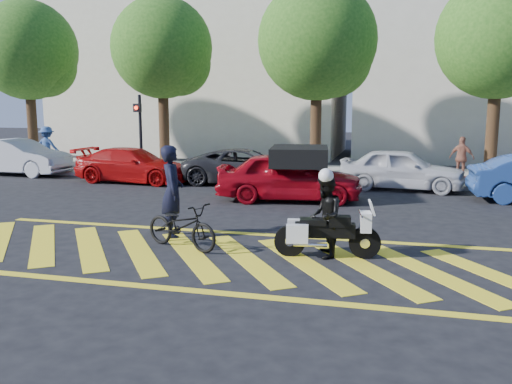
% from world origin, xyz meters
% --- Properties ---
extents(ground, '(90.00, 90.00, 0.00)m').
position_xyz_m(ground, '(0.00, 0.00, 0.00)').
color(ground, black).
rests_on(ground, ground).
extents(sidewalk, '(60.00, 5.00, 0.15)m').
position_xyz_m(sidewalk, '(0.00, 12.00, 0.07)').
color(sidewalk, '#9E998E').
rests_on(sidewalk, ground).
extents(crosswalk, '(12.33, 4.00, 0.01)m').
position_xyz_m(crosswalk, '(-0.04, 0.00, 0.00)').
color(crosswalk, yellow).
rests_on(crosswalk, ground).
extents(building_left, '(16.00, 8.00, 10.00)m').
position_xyz_m(building_left, '(-8.00, 21.00, 5.00)').
color(building_left, beige).
rests_on(building_left, ground).
extents(tree_far_left, '(4.40, 4.40, 7.41)m').
position_xyz_m(tree_far_left, '(-12.87, 12.06, 5.05)').
color(tree_far_left, black).
rests_on(tree_far_left, ground).
extents(tree_left, '(4.20, 4.20, 7.26)m').
position_xyz_m(tree_left, '(-6.37, 12.06, 4.99)').
color(tree_left, black).
rests_on(tree_left, ground).
extents(tree_center, '(4.60, 4.60, 7.56)m').
position_xyz_m(tree_center, '(0.13, 12.06, 5.10)').
color(tree_center, black).
rests_on(tree_center, ground).
extents(tree_right, '(4.40, 4.40, 7.41)m').
position_xyz_m(tree_right, '(6.63, 12.06, 5.05)').
color(tree_right, black).
rests_on(tree_right, ground).
extents(signal_pole, '(0.28, 0.43, 3.20)m').
position_xyz_m(signal_pole, '(-6.50, 9.74, 1.92)').
color(signal_pole, black).
rests_on(signal_pole, ground).
extents(officer_bike, '(0.73, 0.86, 1.99)m').
position_xyz_m(officer_bike, '(-1.53, 1.28, 1.00)').
color(officer_bike, black).
rests_on(officer_bike, ground).
extents(bicycle, '(1.89, 1.22, 0.94)m').
position_xyz_m(bicycle, '(-0.95, 0.39, 0.47)').
color(bicycle, black).
rests_on(bicycle, ground).
extents(police_motorcycle, '(2.00, 0.73, 0.88)m').
position_xyz_m(police_motorcycle, '(1.92, 0.49, 0.48)').
color(police_motorcycle, black).
rests_on(police_motorcycle, ground).
extents(officer_moto, '(0.70, 0.84, 1.56)m').
position_xyz_m(officer_moto, '(1.90, 0.50, 0.78)').
color(officer_moto, black).
rests_on(officer_moto, ground).
extents(red_convertible, '(4.48, 2.30, 1.46)m').
position_xyz_m(red_convertible, '(0.08, 6.21, 0.73)').
color(red_convertible, maroon).
rests_on(red_convertible, ground).
extents(parked_far_left, '(4.43, 1.71, 1.44)m').
position_xyz_m(parked_far_left, '(-11.68, 9.20, 0.72)').
color(parked_far_left, '#AAACB2').
rests_on(parked_far_left, ground).
extents(parked_left, '(4.42, 1.96, 1.26)m').
position_xyz_m(parked_left, '(-6.20, 8.50, 0.63)').
color(parked_left, '#A70A0A').
rests_on(parked_left, ground).
extents(parked_mid_left, '(4.72, 2.53, 1.26)m').
position_xyz_m(parked_mid_left, '(-2.07, 9.20, 0.63)').
color(parked_mid_left, '#232325').
rests_on(parked_mid_left, ground).
extents(parked_mid_right, '(4.24, 2.06, 1.39)m').
position_xyz_m(parked_mid_right, '(3.33, 9.19, 0.70)').
color(parked_mid_right, silver).
rests_on(parked_mid_right, ground).
extents(pedestrian_left, '(1.15, 0.69, 1.75)m').
position_xyz_m(pedestrian_left, '(-11.41, 10.78, 1.02)').
color(pedestrian_left, '#32518A').
rests_on(pedestrian_left, sidewalk).
extents(pedestrian_right, '(0.97, 0.72, 1.54)m').
position_xyz_m(pedestrian_right, '(5.45, 11.42, 0.92)').
color(pedestrian_right, '#9B5C46').
rests_on(pedestrian_right, sidewalk).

